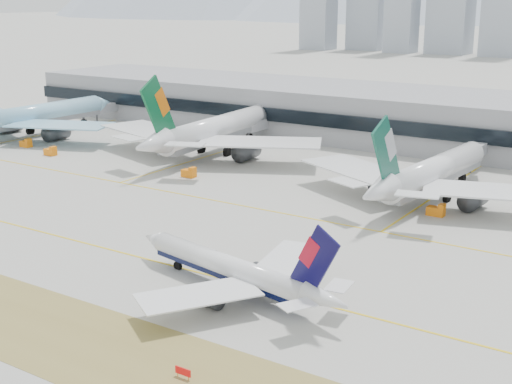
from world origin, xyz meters
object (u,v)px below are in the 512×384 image
Objects in this scene: widebody_korean at (34,116)px; widebody_cathay at (430,174)px; terminal at (418,118)px; widebody_eva at (212,132)px; taxiing_airliner at (235,270)px.

widebody_cathay is at bearing -90.41° from widebody_korean.
widebody_korean is 1.09× the size of widebody_cathay.
widebody_korean is at bearing -151.66° from terminal.
widebody_eva reaches higher than widebody_cathay.
widebody_cathay is at bearing -103.70° from widebody_eva.
widebody_eva is 67.23m from widebody_cathay.
widebody_cathay is at bearing -85.14° from taxiing_airliner.
taxiing_airliner is at bearing -117.71° from widebody_korean.
terminal is at bearing 27.46° from widebody_cathay.
widebody_korean is at bearing -17.52° from taxiing_airliner.
widebody_korean is at bearing 92.42° from widebody_eva.
taxiing_airliner is 95.52m from widebody_eva.
widebody_cathay is (6.73, 64.08, 2.33)m from taxiing_airliner.
widebody_eva is at bearing -40.45° from taxiing_airliner.
taxiing_airliner is 0.70× the size of widebody_cathay.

